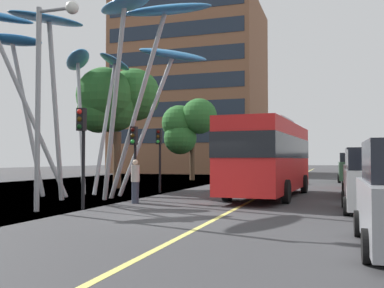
{
  "coord_description": "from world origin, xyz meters",
  "views": [
    {
      "loc": [
        5.03,
        -12.9,
        1.78
      ],
      "look_at": [
        -1.29,
        6.62,
        2.5
      ],
      "focal_mm": 40.6,
      "sensor_mm": 36.0,
      "label": 1
    }
  ],
  "objects_px": {
    "traffic_light_kerb_near": "(82,136)",
    "car_far_side": "(352,168)",
    "leaf_sculpture": "(91,49)",
    "traffic_light_kerb_far": "(134,147)",
    "car_side_street": "(362,172)",
    "car_parked_mid": "(374,183)",
    "car_parked_far": "(364,174)",
    "street_lamp": "(47,77)",
    "pedestrian": "(135,181)",
    "traffic_light_island_mid": "(159,147)",
    "red_bus": "(269,154)"
  },
  "relations": [
    {
      "from": "leaf_sculpture",
      "to": "traffic_light_kerb_near",
      "type": "height_order",
      "value": "leaf_sculpture"
    },
    {
      "from": "traffic_light_kerb_near",
      "to": "street_lamp",
      "type": "height_order",
      "value": "street_lamp"
    },
    {
      "from": "leaf_sculpture",
      "to": "car_parked_far",
      "type": "xyz_separation_m",
      "value": [
        12.37,
        3.51,
        -6.02
      ]
    },
    {
      "from": "car_side_street",
      "to": "car_far_side",
      "type": "height_order",
      "value": "car_far_side"
    },
    {
      "from": "traffic_light_kerb_far",
      "to": "traffic_light_island_mid",
      "type": "height_order",
      "value": "traffic_light_island_mid"
    },
    {
      "from": "car_parked_far",
      "to": "car_parked_mid",
      "type": "bearing_deg",
      "value": -90.65
    },
    {
      "from": "traffic_light_kerb_near",
      "to": "car_parked_far",
      "type": "distance_m",
      "value": 12.95
    },
    {
      "from": "street_lamp",
      "to": "pedestrian",
      "type": "relative_size",
      "value": 4.02
    },
    {
      "from": "car_parked_far",
      "to": "car_side_street",
      "type": "relative_size",
      "value": 1.14
    },
    {
      "from": "car_side_street",
      "to": "street_lamp",
      "type": "bearing_deg",
      "value": -124.36
    },
    {
      "from": "traffic_light_kerb_near",
      "to": "car_parked_mid",
      "type": "distance_m",
      "value": 10.15
    },
    {
      "from": "traffic_light_kerb_far",
      "to": "pedestrian",
      "type": "relative_size",
      "value": 1.82
    },
    {
      "from": "car_parked_far",
      "to": "street_lamp",
      "type": "relative_size",
      "value": 0.63
    },
    {
      "from": "leaf_sculpture",
      "to": "traffic_light_island_mid",
      "type": "height_order",
      "value": "leaf_sculpture"
    },
    {
      "from": "red_bus",
      "to": "car_far_side",
      "type": "bearing_deg",
      "value": 74.19
    },
    {
      "from": "leaf_sculpture",
      "to": "traffic_light_kerb_far",
      "type": "relative_size",
      "value": 3.86
    },
    {
      "from": "car_parked_mid",
      "to": "pedestrian",
      "type": "bearing_deg",
      "value": 178.9
    },
    {
      "from": "red_bus",
      "to": "car_side_street",
      "type": "bearing_deg",
      "value": 59.91
    },
    {
      "from": "leaf_sculpture",
      "to": "car_far_side",
      "type": "height_order",
      "value": "leaf_sculpture"
    },
    {
      "from": "traffic_light_kerb_far",
      "to": "car_far_side",
      "type": "xyz_separation_m",
      "value": [
        9.66,
        18.33,
        -1.27
      ]
    },
    {
      "from": "car_parked_far",
      "to": "street_lamp",
      "type": "distance_m",
      "value": 14.47
    },
    {
      "from": "traffic_light_kerb_near",
      "to": "traffic_light_kerb_far",
      "type": "height_order",
      "value": "traffic_light_kerb_near"
    },
    {
      "from": "red_bus",
      "to": "traffic_light_island_mid",
      "type": "distance_m",
      "value": 5.89
    },
    {
      "from": "red_bus",
      "to": "car_parked_mid",
      "type": "bearing_deg",
      "value": -49.06
    },
    {
      "from": "leaf_sculpture",
      "to": "traffic_light_kerb_far",
      "type": "bearing_deg",
      "value": -17.54
    },
    {
      "from": "traffic_light_kerb_far",
      "to": "leaf_sculpture",
      "type": "bearing_deg",
      "value": 162.46
    },
    {
      "from": "car_side_street",
      "to": "car_far_side",
      "type": "xyz_separation_m",
      "value": [
        -0.31,
        7.15,
        0.08
      ]
    },
    {
      "from": "red_bus",
      "to": "leaf_sculpture",
      "type": "relative_size",
      "value": 0.81
    },
    {
      "from": "car_parked_far",
      "to": "pedestrian",
      "type": "relative_size",
      "value": 2.55
    },
    {
      "from": "traffic_light_island_mid",
      "to": "pedestrian",
      "type": "distance_m",
      "value": 5.6
    },
    {
      "from": "leaf_sculpture",
      "to": "traffic_light_kerb_near",
      "type": "distance_m",
      "value": 7.1
    },
    {
      "from": "leaf_sculpture",
      "to": "traffic_light_island_mid",
      "type": "bearing_deg",
      "value": 53.44
    },
    {
      "from": "traffic_light_kerb_near",
      "to": "car_far_side",
      "type": "height_order",
      "value": "traffic_light_kerb_near"
    },
    {
      "from": "leaf_sculpture",
      "to": "car_far_side",
      "type": "distance_m",
      "value": 22.24
    },
    {
      "from": "traffic_light_kerb_near",
      "to": "traffic_light_kerb_far",
      "type": "bearing_deg",
      "value": 88.36
    },
    {
      "from": "traffic_light_kerb_far",
      "to": "car_far_side",
      "type": "relative_size",
      "value": 0.78
    },
    {
      "from": "car_parked_mid",
      "to": "car_side_street",
      "type": "distance_m",
      "value": 12.69
    },
    {
      "from": "red_bus",
      "to": "car_side_street",
      "type": "relative_size",
      "value": 2.56
    },
    {
      "from": "traffic_light_kerb_near",
      "to": "traffic_light_kerb_far",
      "type": "distance_m",
      "value": 4.0
    },
    {
      "from": "car_far_side",
      "to": "traffic_light_island_mid",
      "type": "bearing_deg",
      "value": -125.04
    },
    {
      "from": "car_parked_mid",
      "to": "pedestrian",
      "type": "height_order",
      "value": "car_parked_mid"
    },
    {
      "from": "car_side_street",
      "to": "street_lamp",
      "type": "xyz_separation_m",
      "value": [
        -10.93,
        -15.99,
        3.58
      ]
    },
    {
      "from": "traffic_light_island_mid",
      "to": "car_parked_far",
      "type": "xyz_separation_m",
      "value": [
        10.09,
        0.43,
        -1.37
      ]
    },
    {
      "from": "red_bus",
      "to": "traffic_light_island_mid",
      "type": "height_order",
      "value": "red_bus"
    },
    {
      "from": "car_parked_mid",
      "to": "car_far_side",
      "type": "bearing_deg",
      "value": 89.79
    },
    {
      "from": "traffic_light_kerb_far",
      "to": "car_side_street",
      "type": "xyz_separation_m",
      "value": [
        9.97,
        11.18,
        -1.35
      ]
    },
    {
      "from": "traffic_light_island_mid",
      "to": "street_lamp",
      "type": "height_order",
      "value": "street_lamp"
    },
    {
      "from": "leaf_sculpture",
      "to": "traffic_light_kerb_far",
      "type": "xyz_separation_m",
      "value": [
        2.71,
        -0.86,
        -4.76
      ]
    },
    {
      "from": "car_far_side",
      "to": "leaf_sculpture",
      "type": "bearing_deg",
      "value": -125.31
    },
    {
      "from": "traffic_light_kerb_far",
      "to": "car_far_side",
      "type": "distance_m",
      "value": 20.76
    }
  ]
}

